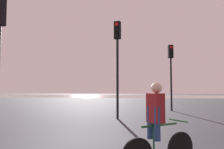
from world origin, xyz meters
The scene contains 5 objects.
ground_plane centered at (0.00, 0.00, 0.00)m, with size 120.00×120.00×0.00m, color #28282D.
water_strip centered at (0.00, 37.77, 0.00)m, with size 80.00×16.00×0.01m, color gray.
traffic_light_center centered at (0.74, 5.33, 3.41)m, with size 0.36×0.38×4.94m.
traffic_light_far_right centered at (4.00, 9.66, 3.13)m, with size 0.37×0.38×4.51m.
cyclist centered at (2.15, -1.49, 0.82)m, with size 1.39×1.06×1.62m.
Camera 1 is at (1.82, -5.62, 1.50)m, focal length 35.00 mm.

